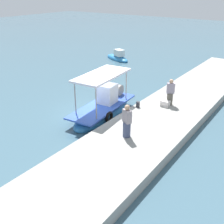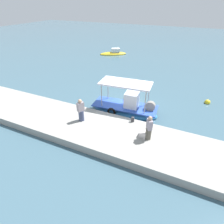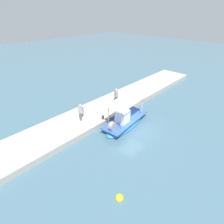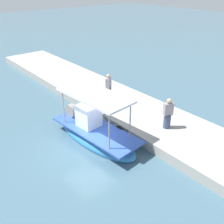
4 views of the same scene
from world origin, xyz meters
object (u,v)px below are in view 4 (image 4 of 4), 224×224
at_px(main_fishing_boat, 95,132).
at_px(mooring_bollard, 106,110).
at_px(fisherman_near_bollard, 168,115).
at_px(cargo_crate, 109,97).
at_px(fisherman_by_crate, 109,87).

distance_m(main_fishing_boat, mooring_bollard, 2.25).
distance_m(fisherman_near_bollard, mooring_bollard, 3.93).
xyz_separation_m(mooring_bollard, cargo_crate, (1.33, -1.33, -0.00)).
xyz_separation_m(main_fishing_boat, cargo_crate, (2.60, -3.17, 0.28)).
bearing_deg(fisherman_near_bollard, fisherman_by_crate, -0.10).
bearing_deg(mooring_bollard, cargo_crate, -45.10).
xyz_separation_m(fisherman_near_bollard, cargo_crate, (4.92, 0.12, -0.63)).
bearing_deg(fisherman_near_bollard, main_fishing_boat, 54.84).
relative_size(fisherman_by_crate, cargo_crate, 2.59).
bearing_deg(main_fishing_boat, fisherman_by_crate, -49.16).
bearing_deg(mooring_bollard, fisherman_near_bollard, -157.93).
height_order(fisherman_by_crate, cargo_crate, fisherman_by_crate).
bearing_deg(cargo_crate, fisherman_by_crate, -27.24).
distance_m(main_fishing_boat, fisherman_by_crate, 4.46).
bearing_deg(main_fishing_boat, cargo_crate, -50.69).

